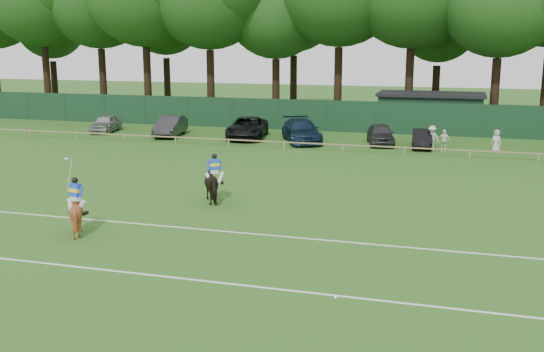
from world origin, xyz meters
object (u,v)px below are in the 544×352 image
at_px(sedan_navy, 301,131).
at_px(hatch_grey, 380,134).
at_px(spectator_mid, 444,141).
at_px(horse_chestnut, 77,213).
at_px(spectator_left, 432,138).
at_px(sedan_silver, 106,123).
at_px(suv_black, 247,128).
at_px(utility_shed, 430,111).
at_px(spectator_right, 496,141).
at_px(sedan_grey, 170,126).
at_px(estate_black, 422,139).
at_px(horse_dark, 215,184).
at_px(polo_ball, 335,298).

bearing_deg(sedan_navy, hatch_grey, -19.96).
height_order(hatch_grey, spectator_mid, spectator_mid).
distance_m(horse_chestnut, spectator_left, 26.20).
bearing_deg(sedan_silver, hatch_grey, -10.55).
bearing_deg(suv_black, spectator_mid, -18.02).
xyz_separation_m(spectator_mid, utility_shed, (-1.36, 10.35, 0.79)).
xyz_separation_m(sedan_silver, hatch_grey, (21.80, -0.18, 0.04)).
xyz_separation_m(spectator_mid, spectator_right, (3.28, 0.70, 0.01)).
distance_m(sedan_silver, spectator_left, 25.39).
relative_size(horse_chestnut, sedan_grey, 0.35).
height_order(sedan_grey, sedan_navy, sedan_navy).
relative_size(estate_black, spectator_right, 2.51).
xyz_separation_m(sedan_grey, suv_black, (6.00, 0.59, 0.02)).
height_order(suv_black, estate_black, suv_black).
xyz_separation_m(sedan_silver, spectator_left, (25.35, -1.27, 0.12)).
bearing_deg(horse_dark, polo_ball, 93.80).
bearing_deg(spectator_left, sedan_silver, -158.91).
bearing_deg(hatch_grey, horse_chestnut, -121.48).
bearing_deg(estate_black, suv_black, 173.54).
distance_m(horse_chestnut, estate_black, 26.35).
bearing_deg(utility_shed, spectator_left, -86.54).
relative_size(horse_chestnut, polo_ball, 17.98).
bearing_deg(estate_black, sedan_silver, 175.07).
xyz_separation_m(horse_chestnut, hatch_grey, (8.52, 24.34, -0.08)).
xyz_separation_m(suv_black, sedan_navy, (4.29, -0.55, 0.03)).
xyz_separation_m(horse_chestnut, spectator_right, (16.15, 23.11, -0.06)).
bearing_deg(spectator_left, utility_shed, 117.42).
bearing_deg(utility_shed, estate_black, -90.58).
bearing_deg(horse_chestnut, spectator_left, -104.11).
distance_m(sedan_silver, spectator_right, 29.46).
height_order(sedan_grey, spectator_left, spectator_left).
bearing_deg(hatch_grey, horse_dark, -118.16).
distance_m(estate_black, spectator_left, 0.85).
bearing_deg(sedan_silver, sedan_navy, -12.13).
distance_m(hatch_grey, estate_black, 2.95).
height_order(horse_dark, sedan_navy, horse_dark).
height_order(horse_chestnut, hatch_grey, horse_chestnut).
xyz_separation_m(spectator_left, polo_ball, (-1.51, -26.74, -0.75)).
bearing_deg(horse_chestnut, hatch_grey, -95.96).
distance_m(sedan_grey, suv_black, 6.03).
bearing_deg(spectator_mid, sedan_navy, 177.79).
distance_m(suv_black, estate_black, 12.81).
bearing_deg(horse_dark, suv_black, -109.96).
height_order(horse_dark, suv_black, horse_dark).
bearing_deg(spectator_mid, polo_ball, -88.52).
bearing_deg(sedan_grey, spectator_left, -11.49).
relative_size(sedan_grey, estate_black, 1.23).
relative_size(horse_dark, utility_shed, 0.23).
relative_size(suv_black, polo_ball, 62.80).
distance_m(sedan_silver, sedan_grey, 5.94).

